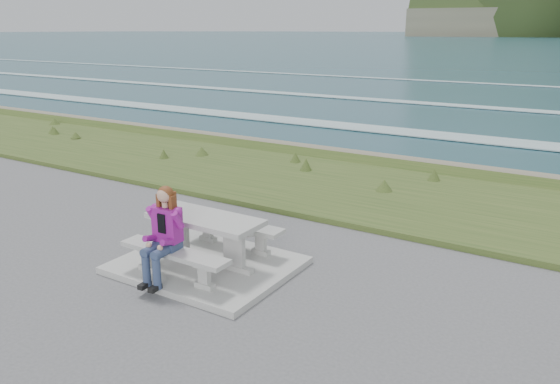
# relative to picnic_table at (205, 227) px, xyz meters

# --- Properties ---
(concrete_slab) EXTENTS (2.60, 2.10, 0.10)m
(concrete_slab) POSITION_rel_picnic_table_xyz_m (-0.00, 0.00, -0.63)
(concrete_slab) COLOR #969691
(concrete_slab) RESTS_ON ground
(picnic_table) EXTENTS (1.80, 0.75, 0.75)m
(picnic_table) POSITION_rel_picnic_table_xyz_m (0.00, 0.00, 0.00)
(picnic_table) COLOR #969691
(picnic_table) RESTS_ON concrete_slab
(bench_landward) EXTENTS (1.80, 0.35, 0.45)m
(bench_landward) POSITION_rel_picnic_table_xyz_m (0.00, -0.70, -0.23)
(bench_landward) COLOR #969691
(bench_landward) RESTS_ON concrete_slab
(bench_seaward) EXTENTS (1.80, 0.35, 0.45)m
(bench_seaward) POSITION_rel_picnic_table_xyz_m (0.00, 0.70, -0.23)
(bench_seaward) COLOR #969691
(bench_seaward) RESTS_ON concrete_slab
(grass_verge) EXTENTS (160.00, 4.50, 0.22)m
(grass_verge) POSITION_rel_picnic_table_xyz_m (-0.00, 5.00, -0.68)
(grass_verge) COLOR #30491B
(grass_verge) RESTS_ON ground
(shore_drop) EXTENTS (160.00, 0.80, 2.20)m
(shore_drop) POSITION_rel_picnic_table_xyz_m (-0.00, 7.90, -0.68)
(shore_drop) COLOR #615B48
(shore_drop) RESTS_ON ground
(ocean) EXTENTS (1600.00, 1600.00, 0.09)m
(ocean) POSITION_rel_picnic_table_xyz_m (-0.00, 25.09, -2.42)
(ocean) COLOR #1E4957
(ocean) RESTS_ON ground
(seated_woman) EXTENTS (0.41, 0.69, 1.37)m
(seated_woman) POSITION_rel_picnic_table_xyz_m (-0.11, -0.83, -0.08)
(seated_woman) COLOR navy
(seated_woman) RESTS_ON concrete_slab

